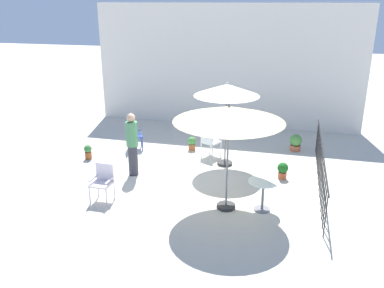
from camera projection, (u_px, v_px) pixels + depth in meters
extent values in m
plane|color=beige|center=(194.00, 172.00, 11.50)|extent=(60.00, 60.00, 0.00)
cube|color=silver|center=(226.00, 66.00, 15.22)|extent=(10.04, 0.30, 4.50)
cube|color=black|center=(322.00, 149.00, 10.38)|extent=(0.03, 5.52, 0.03)
cylinder|color=black|center=(326.00, 215.00, 8.19)|extent=(0.02, 0.02, 1.00)
cylinder|color=black|center=(325.00, 207.00, 8.53)|extent=(0.02, 0.02, 1.00)
cylinder|color=black|center=(324.00, 199.00, 8.86)|extent=(0.02, 0.02, 1.00)
cylinder|color=black|center=(323.00, 192.00, 9.20)|extent=(0.02, 0.02, 1.00)
cylinder|color=black|center=(322.00, 185.00, 9.54)|extent=(0.02, 0.02, 1.00)
cylinder|color=black|center=(322.00, 179.00, 9.87)|extent=(0.02, 0.02, 1.00)
cylinder|color=black|center=(321.00, 173.00, 10.21)|extent=(0.02, 0.02, 1.00)
cylinder|color=black|center=(320.00, 167.00, 10.54)|extent=(0.02, 0.02, 1.00)
cylinder|color=black|center=(320.00, 162.00, 10.88)|extent=(0.02, 0.02, 1.00)
cylinder|color=black|center=(319.00, 157.00, 11.22)|extent=(0.02, 0.02, 1.00)
cylinder|color=black|center=(319.00, 153.00, 11.55)|extent=(0.02, 0.02, 1.00)
cylinder|color=black|center=(318.00, 148.00, 11.89)|extent=(0.02, 0.02, 1.00)
cylinder|color=black|center=(318.00, 144.00, 12.23)|extent=(0.02, 0.02, 1.00)
cylinder|color=black|center=(317.00, 140.00, 12.56)|extent=(0.02, 0.02, 1.00)
cylinder|color=black|center=(317.00, 137.00, 12.90)|extent=(0.02, 0.02, 1.00)
cylinder|color=#2D2D2D|center=(226.00, 206.00, 9.52)|extent=(0.44, 0.44, 0.08)
cylinder|color=slate|center=(227.00, 159.00, 9.13)|extent=(0.04, 0.04, 2.45)
cone|color=beige|center=(229.00, 114.00, 8.77)|extent=(2.45, 2.45, 0.34)
sphere|color=slate|center=(229.00, 105.00, 8.71)|extent=(0.06, 0.06, 0.06)
cylinder|color=#2D2D2D|center=(225.00, 163.00, 12.02)|extent=(0.44, 0.44, 0.08)
cylinder|color=slate|center=(226.00, 126.00, 11.64)|extent=(0.04, 0.04, 2.40)
cone|color=beige|center=(227.00, 90.00, 11.29)|extent=(1.85, 1.85, 0.32)
sphere|color=slate|center=(227.00, 83.00, 11.22)|extent=(0.06, 0.06, 0.06)
cylinder|color=white|center=(264.00, 181.00, 9.20)|extent=(0.70, 0.70, 0.02)
cylinder|color=slate|center=(263.00, 196.00, 9.32)|extent=(0.06, 0.06, 0.71)
cylinder|color=slate|center=(262.00, 209.00, 9.44)|extent=(0.38, 0.38, 0.03)
cube|color=silver|center=(101.00, 184.00, 9.68)|extent=(0.48, 0.46, 0.04)
cube|color=silver|center=(105.00, 172.00, 9.79)|extent=(0.45, 0.05, 0.44)
cube|color=silver|center=(93.00, 178.00, 9.69)|extent=(0.05, 0.41, 0.03)
cube|color=silver|center=(109.00, 181.00, 9.58)|extent=(0.05, 0.41, 0.03)
cylinder|color=silver|center=(90.00, 196.00, 9.63)|extent=(0.04, 0.04, 0.44)
cylinder|color=silver|center=(107.00, 198.00, 9.52)|extent=(0.04, 0.04, 0.44)
cylinder|color=silver|center=(98.00, 188.00, 10.00)|extent=(0.04, 0.04, 0.44)
cylinder|color=silver|center=(114.00, 191.00, 9.89)|extent=(0.04, 0.04, 0.44)
cube|color=#2B4293|center=(135.00, 136.00, 13.15)|extent=(0.60, 0.60, 0.04)
cube|color=#2B4293|center=(128.00, 128.00, 13.03)|extent=(0.22, 0.41, 0.47)
cube|color=#2B4293|center=(135.00, 134.00, 12.92)|extent=(0.38, 0.21, 0.03)
cube|color=#2B4293|center=(135.00, 130.00, 13.30)|extent=(0.38, 0.21, 0.03)
cylinder|color=#2B4293|center=(142.00, 144.00, 13.08)|extent=(0.04, 0.04, 0.43)
cylinder|color=#2B4293|center=(141.00, 140.00, 13.46)|extent=(0.04, 0.04, 0.43)
cylinder|color=#2B4293|center=(129.00, 145.00, 13.00)|extent=(0.04, 0.04, 0.43)
cylinder|color=#2B4293|center=(129.00, 141.00, 13.39)|extent=(0.04, 0.04, 0.43)
cube|color=silver|center=(211.00, 142.00, 12.55)|extent=(0.63, 0.64, 0.04)
cube|color=silver|center=(207.00, 137.00, 12.32)|extent=(0.42, 0.23, 0.40)
cube|color=silver|center=(217.00, 140.00, 12.38)|extent=(0.23, 0.41, 0.03)
cube|color=silver|center=(206.00, 137.00, 12.64)|extent=(0.23, 0.41, 0.03)
cylinder|color=silver|center=(221.00, 149.00, 12.66)|extent=(0.04, 0.04, 0.44)
cylinder|color=silver|center=(210.00, 146.00, 12.92)|extent=(0.04, 0.04, 0.44)
cylinder|color=silver|center=(212.00, 153.00, 12.34)|extent=(0.04, 0.04, 0.44)
cylinder|color=silver|center=(201.00, 150.00, 12.60)|extent=(0.04, 0.04, 0.44)
cylinder|color=#A35529|center=(88.00, 155.00, 12.42)|extent=(0.20, 0.20, 0.23)
cylinder|color=#382819|center=(88.00, 152.00, 12.39)|extent=(0.18, 0.18, 0.02)
sphere|color=#3D7D3B|center=(88.00, 149.00, 12.35)|extent=(0.23, 0.23, 0.23)
sphere|color=#E35338|center=(86.00, 148.00, 12.38)|extent=(0.05, 0.05, 0.05)
sphere|color=#E35338|center=(91.00, 149.00, 12.33)|extent=(0.05, 0.05, 0.05)
cylinder|color=#C05A36|center=(282.00, 175.00, 11.07)|extent=(0.23, 0.23, 0.19)
cylinder|color=#382819|center=(282.00, 172.00, 11.04)|extent=(0.20, 0.20, 0.02)
sphere|color=#1B601E|center=(283.00, 168.00, 11.00)|extent=(0.29, 0.29, 0.29)
cylinder|color=#B25C31|center=(192.00, 147.00, 13.18)|extent=(0.22, 0.22, 0.19)
cylinder|color=#382819|center=(192.00, 145.00, 13.15)|extent=(0.19, 0.19, 0.02)
sphere|color=#41883C|center=(192.00, 141.00, 13.11)|extent=(0.27, 0.27, 0.27)
sphere|color=#EC4737|center=(194.00, 139.00, 13.08)|extent=(0.07, 0.07, 0.07)
sphere|color=#EC4737|center=(190.00, 140.00, 13.05)|extent=(0.07, 0.07, 0.07)
sphere|color=#EC4737|center=(195.00, 139.00, 13.14)|extent=(0.07, 0.07, 0.07)
cylinder|color=#BF6343|center=(295.00, 148.00, 13.13)|extent=(0.33, 0.33, 0.18)
cylinder|color=#382819|center=(295.00, 145.00, 13.10)|extent=(0.29, 0.29, 0.02)
sphere|color=#529743|center=(296.00, 140.00, 13.04)|extent=(0.39, 0.39, 0.39)
sphere|color=#E04433|center=(298.00, 142.00, 12.94)|extent=(0.08, 0.08, 0.08)
sphere|color=#E04433|center=(298.00, 140.00, 13.13)|extent=(0.09, 0.09, 0.09)
sphere|color=#E04433|center=(299.00, 140.00, 13.14)|extent=(0.09, 0.09, 0.09)
cylinder|color=#33333D|center=(133.00, 160.00, 11.21)|extent=(0.26, 0.26, 0.85)
cylinder|color=#498958|center=(132.00, 134.00, 10.95)|extent=(0.45, 0.45, 0.68)
sphere|color=tan|center=(131.00, 118.00, 10.80)|extent=(0.23, 0.23, 0.23)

